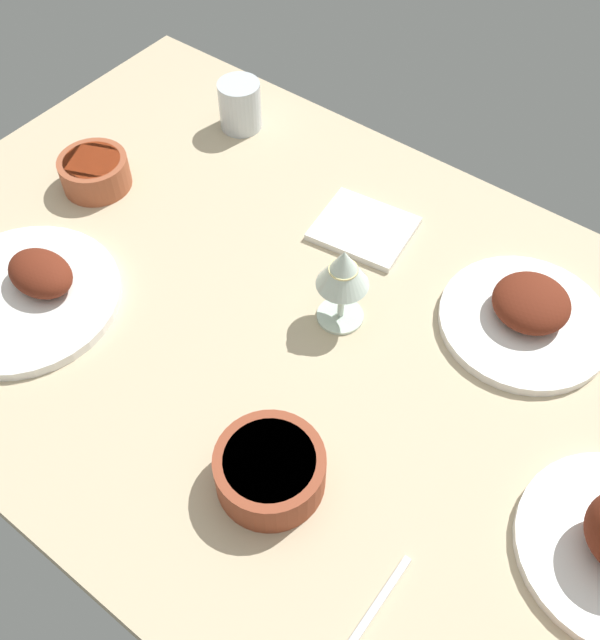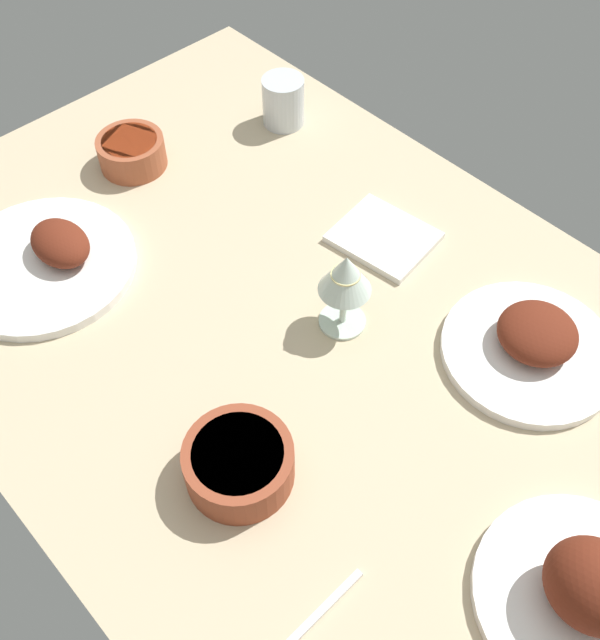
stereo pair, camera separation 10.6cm
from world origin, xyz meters
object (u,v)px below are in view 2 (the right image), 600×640
object	(u,v)px
plate_center_main	(588,592)
plate_near_viewer	(47,260)
folded_napkin	(384,237)
plate_far_side	(532,344)
fork_loose	(303,630)
bowl_pasta	(239,463)
wine_glass	(345,278)
water_tumbler	(283,101)
bowl_sauce	(132,151)

from	to	relation	value
plate_center_main	plate_near_viewer	distance (cm)	87.72
plate_center_main	folded_napkin	distance (cm)	60.06
plate_far_side	fork_loose	world-z (taller)	plate_far_side
plate_far_side	bowl_pasta	distance (cm)	44.56
bowl_pasta	wine_glass	xyz separation A→B (cm)	(8.33, -26.87, 6.72)
plate_center_main	fork_loose	size ratio (longest dim) A/B	1.33
wine_glass	water_tumbler	bearing A→B (deg)	-32.26
plate_center_main	water_tumbler	distance (cm)	94.51
water_tumbler	wine_glass	bearing A→B (deg)	147.74
plate_far_side	wine_glass	world-z (taller)	wine_glass
plate_far_side	folded_napkin	world-z (taller)	plate_far_side
bowl_sauce	bowl_pasta	world-z (taller)	bowl_pasta
bowl_sauce	fork_loose	distance (cm)	84.30
plate_near_viewer	wine_glass	distance (cm)	47.66
wine_glass	bowl_pasta	bearing A→B (deg)	107.23
bowl_pasta	water_tumbler	distance (cm)	72.17
plate_near_viewer	water_tumbler	bearing A→B (deg)	-88.19
water_tumbler	fork_loose	bearing A→B (deg)	138.77
plate_near_viewer	water_tumbler	size ratio (longest dim) A/B	3.22
plate_near_viewer	wine_glass	xyz separation A→B (cm)	(-39.33, -25.59, 8.35)
plate_center_main	fork_loose	distance (cm)	31.73
plate_far_side	fork_loose	distance (cm)	49.96
water_tumbler	folded_napkin	distance (cm)	35.12
wine_glass	fork_loose	world-z (taller)	wine_glass
folded_napkin	bowl_pasta	bearing A→B (deg)	109.61
folded_napkin	fork_loose	distance (cm)	61.75
plate_far_side	bowl_pasta	world-z (taller)	plate_far_side
plate_near_viewer	water_tumbler	distance (cm)	51.54
bowl_sauce	fork_loose	bearing A→B (deg)	157.28
plate_center_main	bowl_sauce	size ratio (longest dim) A/B	2.10
plate_center_main	water_tumbler	bearing A→B (deg)	-21.75
bowl_pasta	folded_napkin	world-z (taller)	bowl_pasta
bowl_pasta	wine_glass	bearing A→B (deg)	-72.77
plate_far_side	water_tumbler	xyz separation A→B (cm)	(63.20, -10.40, 2.41)
bowl_pasta	folded_napkin	size ratio (longest dim) A/B	0.92
wine_glass	folded_napkin	xyz separation A→B (cm)	(7.24, -16.82, -9.33)
plate_near_viewer	folded_napkin	world-z (taller)	plate_near_viewer
plate_far_side	plate_near_viewer	bearing A→B (deg)	33.68
water_tumbler	bowl_pasta	bearing A→B (deg)	133.07
bowl_sauce	folded_napkin	size ratio (longest dim) A/B	0.78
water_tumbler	folded_napkin	size ratio (longest dim) A/B	0.60
water_tumbler	fork_loose	distance (cm)	91.19
plate_far_side	bowl_pasta	bearing A→B (deg)	71.79
plate_far_side	bowl_pasta	size ratio (longest dim) A/B	1.80
bowl_pasta	folded_napkin	distance (cm)	46.45
bowl_sauce	wine_glass	bearing A→B (deg)	-178.12
plate_far_side	wine_glass	bearing A→B (deg)	34.77
plate_center_main	bowl_pasta	bearing A→B (deg)	24.67
wine_glass	fork_loose	size ratio (longest dim) A/B	0.75
plate_near_viewer	bowl_sauce	bearing A→B (deg)	-65.64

